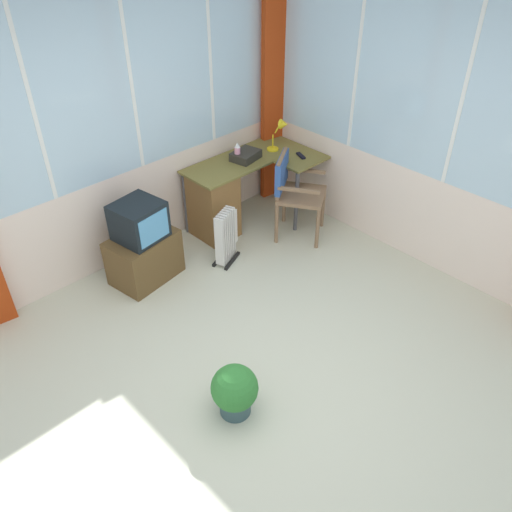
{
  "coord_description": "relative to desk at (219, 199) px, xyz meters",
  "views": [
    {
      "loc": [
        -1.96,
        -1.91,
        3.27
      ],
      "look_at": [
        0.4,
        0.55,
        0.75
      ],
      "focal_mm": 36.68,
      "sensor_mm": 36.0,
      "label": 1
    }
  ],
  "objects": [
    {
      "name": "wooden_armchair",
      "position": [
        0.53,
        -0.56,
        0.19
      ],
      "size": [
        0.66,
        0.67,
        0.92
      ],
      "color": "#846347",
      "rests_on": "ground"
    },
    {
      "name": "east_window_panel",
      "position": [
        1.16,
        -1.91,
        0.98
      ],
      "size": [
        0.07,
        4.42,
        2.79
      ],
      "color": "silver",
      "rests_on": "ground"
    },
    {
      "name": "potted_plant",
      "position": [
        -1.52,
        -1.93,
        -0.18
      ],
      "size": [
        0.35,
        0.35,
        0.43
      ],
      "color": "#334D52",
      "rests_on": "ground"
    },
    {
      "name": "tv_on_stand",
      "position": [
        -1.07,
        -0.12,
        -0.04
      ],
      "size": [
        0.7,
        0.53,
        0.84
      ],
      "color": "brown",
      "rests_on": "ground"
    },
    {
      "name": "north_window_panel",
      "position": [
        -1.15,
        0.33,
        0.98
      ],
      "size": [
        4.56,
        0.07,
        2.79
      ],
      "color": "silver",
      "rests_on": "ground"
    },
    {
      "name": "desk_lamp",
      "position": [
        0.85,
        -0.1,
        0.57
      ],
      "size": [
        0.23,
        0.2,
        0.35
      ],
      "color": "yellow",
      "rests_on": "desk"
    },
    {
      "name": "spray_bottle",
      "position": [
        0.29,
        0.02,
        0.44
      ],
      "size": [
        0.06,
        0.06,
        0.22
      ],
      "color": "pink",
      "rests_on": "desk"
    },
    {
      "name": "space_heater",
      "position": [
        -0.3,
        -0.46,
        -0.12
      ],
      "size": [
        0.37,
        0.28,
        0.58
      ],
      "color": "silver",
      "rests_on": "ground"
    },
    {
      "name": "curtain_corner",
      "position": [
        1.03,
        0.2,
        0.93
      ],
      "size": [
        0.32,
        0.11,
        2.69
      ],
      "primitive_type": "cube",
      "rotation": [
        0.0,
        0.0,
        -0.14
      ],
      "color": "#AE3711",
      "rests_on": "ground"
    },
    {
      "name": "paper_tray",
      "position": [
        0.39,
        -0.01,
        0.38
      ],
      "size": [
        0.34,
        0.28,
        0.09
      ],
      "primitive_type": "cube",
      "rotation": [
        0.0,
        0.0,
        0.19
      ],
      "color": "#2D2A24",
      "rests_on": "desk"
    },
    {
      "name": "tv_remote",
      "position": [
        0.87,
        -0.38,
        0.35
      ],
      "size": [
        0.1,
        0.16,
        0.02
      ],
      "primitive_type": "cube",
      "rotation": [
        0.0,
        0.0,
        -0.37
      ],
      "color": "black",
      "rests_on": "desk"
    },
    {
      "name": "desk",
      "position": [
        0.0,
        0.0,
        0.0
      ],
      "size": [
        1.42,
        0.89,
        0.75
      ],
      "color": "olive",
      "rests_on": "ground"
    },
    {
      "name": "ground",
      "position": [
        -1.15,
        -1.91,
        -0.44
      ],
      "size": [
        5.56,
        5.42,
        0.06
      ],
      "primitive_type": "cube",
      "color": "beige"
    }
  ]
}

